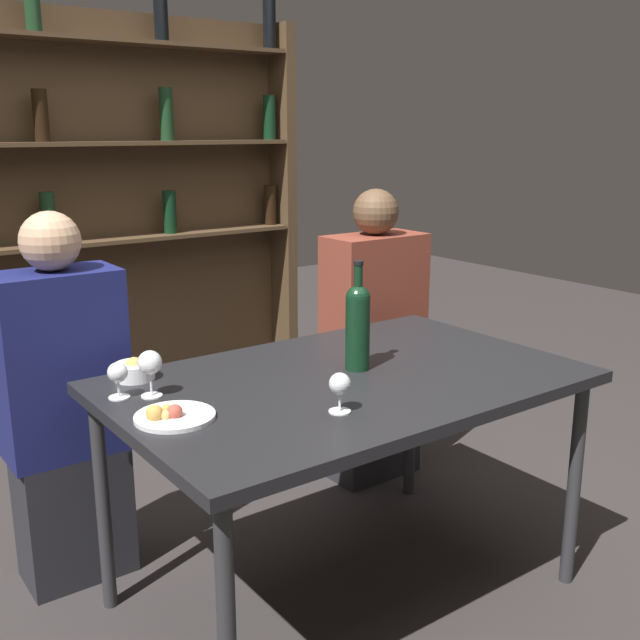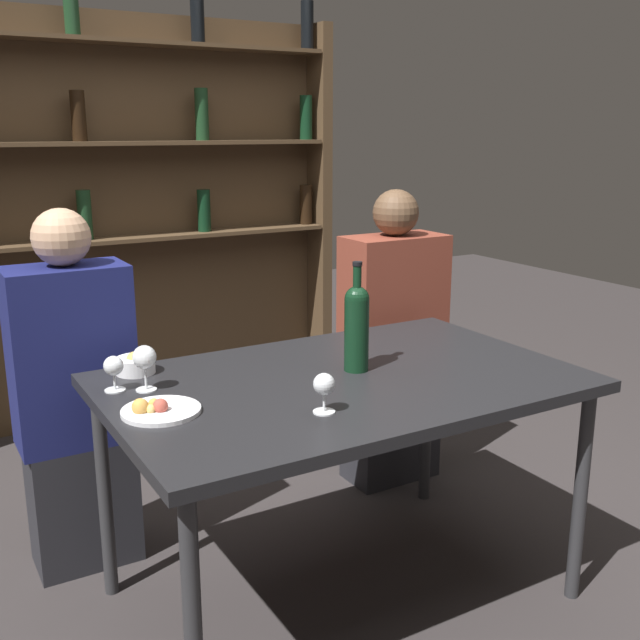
{
  "view_description": "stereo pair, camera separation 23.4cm",
  "coord_description": "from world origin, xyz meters",
  "px_view_note": "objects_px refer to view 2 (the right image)",
  "views": [
    {
      "loc": [
        -1.34,
        -1.7,
        1.48
      ],
      "look_at": [
        0.0,
        0.13,
        0.9
      ],
      "focal_mm": 42.0,
      "sensor_mm": 36.0,
      "label": 1
    },
    {
      "loc": [
        -1.15,
        -1.83,
        1.48
      ],
      "look_at": [
        0.0,
        0.13,
        0.9
      ],
      "focal_mm": 42.0,
      "sensor_mm": 36.0,
      "label": 2
    }
  ],
  "objects_px": {
    "food_plate_0": "(158,409)",
    "seated_person_left": "(76,404)",
    "wine_bottle": "(357,324)",
    "wine_glass_1": "(324,386)",
    "wine_glass_0": "(145,359)",
    "snack_bowl": "(135,364)",
    "seated_person_right": "(392,348)",
    "wine_glass_2": "(114,368)"
  },
  "relations": [
    {
      "from": "food_plate_0",
      "to": "snack_bowl",
      "type": "height_order",
      "value": "snack_bowl"
    },
    {
      "from": "wine_glass_1",
      "to": "seated_person_right",
      "type": "relative_size",
      "value": 0.09
    },
    {
      "from": "seated_person_left",
      "to": "seated_person_right",
      "type": "height_order",
      "value": "seated_person_right"
    },
    {
      "from": "wine_glass_0",
      "to": "food_plate_0",
      "type": "bearing_deg",
      "value": -98.6
    },
    {
      "from": "wine_bottle",
      "to": "food_plate_0",
      "type": "xyz_separation_m",
      "value": [
        -0.65,
        -0.04,
        -0.14
      ]
    },
    {
      "from": "wine_glass_1",
      "to": "snack_bowl",
      "type": "relative_size",
      "value": 0.91
    },
    {
      "from": "wine_bottle",
      "to": "wine_glass_0",
      "type": "xyz_separation_m",
      "value": [
        -0.62,
        0.15,
        -0.05
      ]
    },
    {
      "from": "wine_bottle",
      "to": "wine_glass_1",
      "type": "bearing_deg",
      "value": -136.09
    },
    {
      "from": "wine_glass_2",
      "to": "seated_person_right",
      "type": "xyz_separation_m",
      "value": [
        1.27,
        0.4,
        -0.24
      ]
    },
    {
      "from": "wine_glass_0",
      "to": "wine_glass_2",
      "type": "xyz_separation_m",
      "value": [
        -0.08,
        0.04,
        -0.03
      ]
    },
    {
      "from": "wine_bottle",
      "to": "seated_person_right",
      "type": "bearing_deg",
      "value": 46.13
    },
    {
      "from": "wine_glass_1",
      "to": "food_plate_0",
      "type": "distance_m",
      "value": 0.45
    },
    {
      "from": "wine_glass_2",
      "to": "snack_bowl",
      "type": "relative_size",
      "value": 0.86
    },
    {
      "from": "wine_glass_1",
      "to": "seated_person_left",
      "type": "distance_m",
      "value": 1.0
    },
    {
      "from": "wine_glass_1",
      "to": "seated_person_left",
      "type": "relative_size",
      "value": 0.09
    },
    {
      "from": "wine_glass_1",
      "to": "wine_glass_2",
      "type": "bearing_deg",
      "value": 133.86
    },
    {
      "from": "wine_glass_1",
      "to": "snack_bowl",
      "type": "height_order",
      "value": "wine_glass_1"
    },
    {
      "from": "wine_glass_0",
      "to": "seated_person_right",
      "type": "height_order",
      "value": "seated_person_right"
    },
    {
      "from": "wine_glass_2",
      "to": "wine_bottle",
      "type": "bearing_deg",
      "value": -15.17
    },
    {
      "from": "wine_bottle",
      "to": "seated_person_right",
      "type": "xyz_separation_m",
      "value": [
        0.57,
        0.59,
        -0.32
      ]
    },
    {
      "from": "wine_bottle",
      "to": "seated_person_right",
      "type": "distance_m",
      "value": 0.88
    },
    {
      "from": "wine_glass_0",
      "to": "wine_glass_2",
      "type": "height_order",
      "value": "wine_glass_0"
    },
    {
      "from": "wine_glass_1",
      "to": "snack_bowl",
      "type": "distance_m",
      "value": 0.67
    },
    {
      "from": "wine_glass_0",
      "to": "wine_glass_1",
      "type": "height_order",
      "value": "wine_glass_0"
    },
    {
      "from": "wine_bottle",
      "to": "food_plate_0",
      "type": "bearing_deg",
      "value": -176.22
    },
    {
      "from": "wine_bottle",
      "to": "wine_glass_1",
      "type": "relative_size",
      "value": 3.14
    },
    {
      "from": "wine_glass_0",
      "to": "snack_bowl",
      "type": "height_order",
      "value": "wine_glass_0"
    },
    {
      "from": "wine_glass_2",
      "to": "snack_bowl",
      "type": "bearing_deg",
      "value": 52.12
    },
    {
      "from": "food_plate_0",
      "to": "seated_person_left",
      "type": "bearing_deg",
      "value": 97.63
    },
    {
      "from": "wine_bottle",
      "to": "snack_bowl",
      "type": "distance_m",
      "value": 0.69
    },
    {
      "from": "food_plate_0",
      "to": "seated_person_left",
      "type": "distance_m",
      "value": 0.66
    },
    {
      "from": "seated_person_left",
      "to": "seated_person_right",
      "type": "bearing_deg",
      "value": -0.0
    },
    {
      "from": "wine_bottle",
      "to": "seated_person_left",
      "type": "xyz_separation_m",
      "value": [
        -0.74,
        0.59,
        -0.32
      ]
    },
    {
      "from": "wine_glass_2",
      "to": "food_plate_0",
      "type": "relative_size",
      "value": 0.49
    },
    {
      "from": "wine_bottle",
      "to": "food_plate_0",
      "type": "distance_m",
      "value": 0.67
    },
    {
      "from": "wine_glass_0",
      "to": "snack_bowl",
      "type": "xyz_separation_m",
      "value": [
        0.02,
        0.17,
        -0.07
      ]
    },
    {
      "from": "seated_person_left",
      "to": "food_plate_0",
      "type": "bearing_deg",
      "value": -82.37
    },
    {
      "from": "wine_glass_1",
      "to": "wine_glass_0",
      "type": "bearing_deg",
      "value": 131.0
    },
    {
      "from": "wine_glass_2",
      "to": "snack_bowl",
      "type": "xyz_separation_m",
      "value": [
        0.1,
        0.13,
        -0.04
      ]
    },
    {
      "from": "wine_glass_2",
      "to": "food_plate_0",
      "type": "xyz_separation_m",
      "value": [
        0.05,
        -0.23,
        -0.06
      ]
    },
    {
      "from": "wine_glass_1",
      "to": "wine_bottle",
      "type": "bearing_deg",
      "value": 43.91
    },
    {
      "from": "snack_bowl",
      "to": "seated_person_left",
      "type": "bearing_deg",
      "value": 116.34
    }
  ]
}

